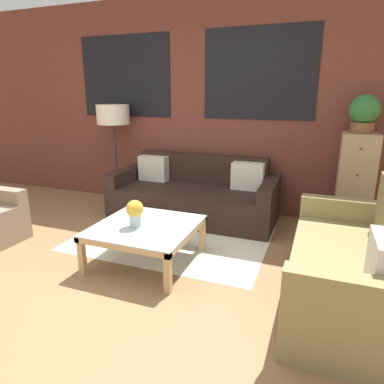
{
  "coord_description": "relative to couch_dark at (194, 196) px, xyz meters",
  "views": [
    {
      "loc": [
        1.77,
        -2.05,
        1.57
      ],
      "look_at": [
        0.51,
        1.25,
        0.55
      ],
      "focal_mm": 32.0,
      "sensor_mm": 36.0,
      "label": 1
    }
  ],
  "objects": [
    {
      "name": "coffee_table",
      "position": [
        0.02,
        -1.35,
        0.05
      ],
      "size": [
        0.92,
        0.92,
        0.38
      ],
      "color": "silver",
      "rests_on": "ground_plane"
    },
    {
      "name": "rug",
      "position": [
        0.02,
        -0.75,
        -0.28
      ],
      "size": [
        2.1,
        1.48,
        0.0
      ],
      "color": "silver",
      "rests_on": "ground_plane"
    },
    {
      "name": "flower_vase",
      "position": [
        -0.05,
        -1.42,
        0.25
      ],
      "size": [
        0.16,
        0.16,
        0.25
      ],
      "color": "#ADBCC6",
      "rests_on": "coffee_table"
    },
    {
      "name": "potted_plant",
      "position": [
        1.89,
        0.21,
        1.09
      ],
      "size": [
        0.32,
        0.32,
        0.41
      ],
      "color": "brown",
      "rests_on": "drawer_cabinet"
    },
    {
      "name": "wall_back_brick",
      "position": [
        -0.27,
        0.49,
        1.13
      ],
      "size": [
        8.4,
        0.09,
        2.8
      ],
      "color": "brown",
      "rests_on": "ground_plane"
    },
    {
      "name": "drawer_cabinet",
      "position": [
        1.89,
        0.21,
        0.3
      ],
      "size": [
        0.38,
        0.41,
        1.15
      ],
      "color": "tan",
      "rests_on": "ground_plane"
    },
    {
      "name": "couch_dark",
      "position": [
        0.0,
        0.0,
        0.0
      ],
      "size": [
        2.1,
        0.88,
        0.78
      ],
      "color": "black",
      "rests_on": "ground_plane"
    },
    {
      "name": "ground_plane",
      "position": [
        -0.27,
        -1.95,
        -0.28
      ],
      "size": [
        16.0,
        16.0,
        0.0
      ],
      "primitive_type": "plane",
      "color": "#8E6642"
    },
    {
      "name": "floor_lamp",
      "position": [
        -1.29,
        0.18,
        0.96
      ],
      "size": [
        0.46,
        0.46,
        1.42
      ],
      "color": "#2D2D2D",
      "rests_on": "ground_plane"
    },
    {
      "name": "settee_vintage",
      "position": [
        1.81,
        -1.41,
        0.03
      ],
      "size": [
        0.8,
        1.66,
        0.92
      ],
      "color": "olive",
      "rests_on": "ground_plane"
    }
  ]
}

